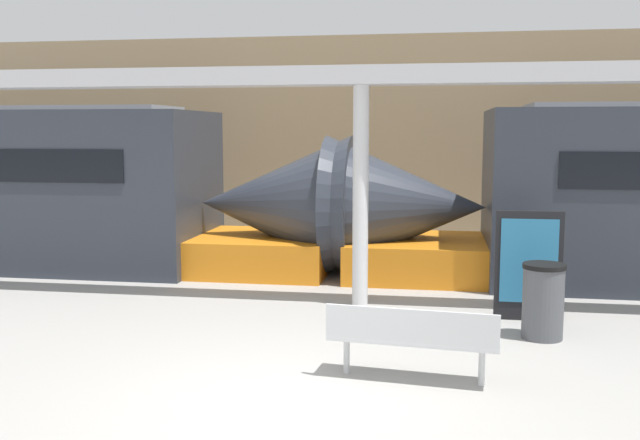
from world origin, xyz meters
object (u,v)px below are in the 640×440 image
bench_near (412,336)px  support_column_near (361,198)px  poster_board (528,265)px  trash_bin (543,301)px

bench_near → support_column_near: bearing=111.9°
poster_board → support_column_near: support_column_near is taller
trash_bin → support_column_near: size_ratio=0.29×
poster_board → support_column_near: bearing=169.9°
bench_near → support_column_near: support_column_near is taller
bench_near → poster_board: bearing=67.4°
bench_near → poster_board: 3.24m
support_column_near → trash_bin: bearing=-27.6°
trash_bin → support_column_near: (-2.56, 1.34, 1.20)m
trash_bin → poster_board: poster_board is taller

